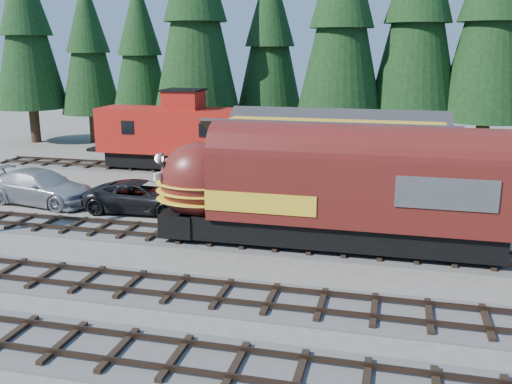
% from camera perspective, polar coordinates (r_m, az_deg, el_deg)
% --- Properties ---
extents(ground, '(120.00, 120.00, 0.00)m').
position_cam_1_polar(ground, '(22.27, 4.11, -8.97)').
color(ground, '#6B665B').
rests_on(ground, ground).
extents(track_spur, '(32.00, 3.20, 0.33)m').
position_cam_1_polar(track_spur, '(41.39, -5.26, 2.08)').
color(track_spur, '#4C4947').
rests_on(track_spur, ground).
extents(depot, '(12.80, 7.00, 5.30)m').
position_cam_1_polar(depot, '(31.41, 7.52, 3.50)').
color(depot, gold).
rests_on(depot, ground).
extents(conifer_backdrop, '(80.98, 22.71, 17.34)m').
position_cam_1_polar(conifer_backdrop, '(44.99, 16.70, 15.60)').
color(conifer_backdrop, black).
rests_on(conifer_backdrop, ground).
extents(locomotive, '(15.64, 3.11, 4.25)m').
position_cam_1_polar(locomotive, '(25.19, 6.18, -0.24)').
color(locomotive, black).
rests_on(locomotive, ground).
extents(caboose, '(10.51, 3.05, 5.47)m').
position_cam_1_polar(caboose, '(41.74, -8.42, 5.77)').
color(caboose, black).
rests_on(caboose, ground).
extents(pickup_truck_a, '(6.28, 3.17, 1.70)m').
position_cam_1_polar(pickup_truck_a, '(31.78, -11.31, -0.43)').
color(pickup_truck_a, black).
rests_on(pickup_truck_a, ground).
extents(pickup_truck_b, '(7.02, 3.69, 1.94)m').
position_cam_1_polar(pickup_truck_b, '(34.99, -20.74, 0.46)').
color(pickup_truck_b, '#9EA1A5').
rests_on(pickup_truck_b, ground).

